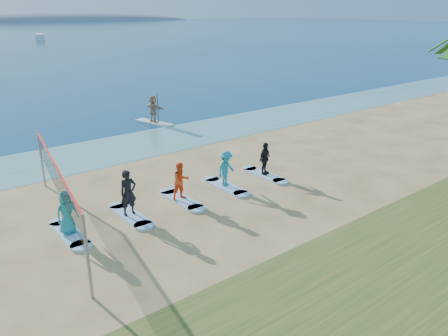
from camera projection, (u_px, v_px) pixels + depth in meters
ground at (246, 212)px, 16.69m from camera, size 600.00×600.00×0.00m
shallow_water at (123, 147)px, 24.44m from camera, size 600.00×600.00×0.00m
island_ridge at (60, 21)px, 293.39m from camera, size 220.00×56.00×18.00m
volleyball_net at (56, 178)px, 14.76m from camera, size 1.60×8.96×2.50m
paddleboard at (154, 123)px, 29.60m from camera, size 1.47×3.08×0.12m
paddleboarder at (153, 109)px, 29.27m from camera, size 0.82×1.74×1.80m
boat_offshore_b at (40, 40)px, 111.67m from camera, size 3.78×6.58×1.47m
surfboard_0 at (70, 234)px, 14.96m from camera, size 0.70×2.20×0.09m
student_0 at (67, 212)px, 14.69m from camera, size 0.83×0.62×1.54m
surfboard_1 at (130, 215)px, 16.29m from camera, size 0.70×2.20×0.09m
student_1 at (128, 193)px, 15.98m from camera, size 0.64×0.42×1.74m
surfboard_2 at (182, 200)px, 17.62m from camera, size 0.70×2.20×0.09m
student_2 at (181, 181)px, 17.35m from camera, size 0.79×0.63×1.54m
surfboard_3 at (226, 186)px, 18.95m from camera, size 0.70×2.20×0.09m
student_3 at (226, 169)px, 18.67m from camera, size 1.13×0.83×1.56m
surfboard_4 at (264, 175)px, 20.28m from camera, size 0.70×2.20×0.09m
student_4 at (265, 158)px, 20.01m from camera, size 0.96×0.63×1.52m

